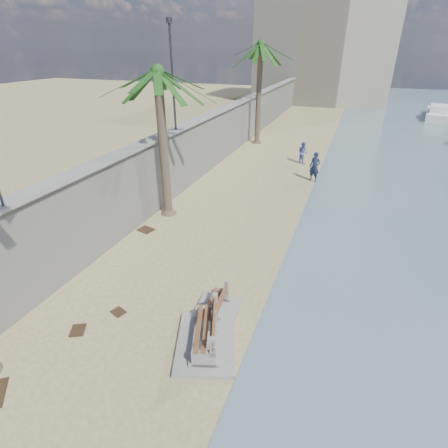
# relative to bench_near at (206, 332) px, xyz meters

# --- Properties ---
(ground_plane) EXTENTS (140.00, 140.00, 0.00)m
(ground_plane) POSITION_rel_bench_near_xyz_m (-0.83, -2.00, -0.44)
(ground_plane) COLOR tan
(seawall) EXTENTS (0.45, 70.00, 3.50)m
(seawall) POSITION_rel_bench_near_xyz_m (-6.03, 18.00, 1.31)
(seawall) COLOR gray
(seawall) RESTS_ON ground_plane
(wall_cap) EXTENTS (0.80, 70.00, 0.12)m
(wall_cap) POSITION_rel_bench_near_xyz_m (-6.03, 18.00, 3.11)
(wall_cap) COLOR gray
(wall_cap) RESTS_ON seawall
(end_building) EXTENTS (18.00, 12.00, 14.00)m
(end_building) POSITION_rel_bench_near_xyz_m (-2.83, 50.00, 6.56)
(end_building) COLOR #B7AA93
(end_building) RESTS_ON ground_plane
(bench_near) EXTENTS (2.34, 2.80, 1.00)m
(bench_near) POSITION_rel_bench_near_xyz_m (0.00, 0.00, 0.00)
(bench_near) COLOR gray
(bench_near) RESTS_ON ground_plane
(bench_far) EXTENTS (1.51, 2.08, 0.82)m
(bench_far) POSITION_rel_bench_near_xyz_m (-0.19, 1.13, -0.08)
(bench_far) COLOR gray
(bench_far) RESTS_ON ground_plane
(palm_mid) EXTENTS (5.00, 5.00, 7.52)m
(palm_mid) POSITION_rel_bench_near_xyz_m (-5.18, 7.30, 6.09)
(palm_mid) COLOR brown
(palm_mid) RESTS_ON ground_plane
(palm_back) EXTENTS (5.00, 5.00, 8.57)m
(palm_back) POSITION_rel_bench_near_xyz_m (-4.89, 22.62, 7.11)
(palm_back) COLOR brown
(palm_back) RESTS_ON ground_plane
(streetlight) EXTENTS (0.28, 0.28, 5.12)m
(streetlight) POSITION_rel_bench_near_xyz_m (-5.93, 10.00, 6.21)
(streetlight) COLOR #2D2D33
(streetlight) RESTS_ON wall_cap
(person_a) EXTENTS (0.88, 0.72, 2.09)m
(person_a) POSITION_rel_bench_near_xyz_m (1.01, 14.63, 0.61)
(person_a) COLOR #16203D
(person_a) RESTS_ON ground_plane
(person_b) EXTENTS (1.03, 1.01, 1.70)m
(person_b) POSITION_rel_bench_near_xyz_m (-0.27, 18.15, 0.41)
(person_b) COLOR #535DAD
(person_b) RESTS_ON ground_plane
(yacht_far) EXTENTS (3.31, 8.18, 1.50)m
(yacht_far) POSITION_rel_bench_near_xyz_m (11.56, 41.31, -0.09)
(yacht_far) COLOR silver
(yacht_far) RESTS_ON bay_water
(debris_b) EXTENTS (0.60, 0.65, 0.03)m
(debris_b) POSITION_rel_bench_near_xyz_m (-3.80, -0.87, -0.42)
(debris_b) COLOR #382616
(debris_b) RESTS_ON ground_plane
(debris_c) EXTENTS (0.82, 0.71, 0.03)m
(debris_c) POSITION_rel_bench_near_xyz_m (-5.31, 5.36, -0.42)
(debris_c) COLOR #382616
(debris_c) RESTS_ON ground_plane
(debris_d) EXTENTS (0.54, 0.49, 0.03)m
(debris_d) POSITION_rel_bench_near_xyz_m (-3.15, 0.23, -0.42)
(debris_d) COLOR #382616
(debris_d) RESTS_ON ground_plane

